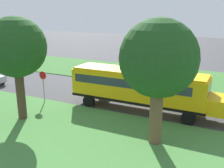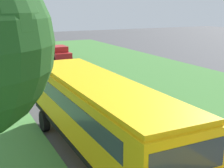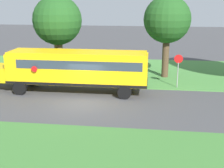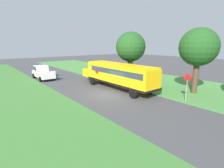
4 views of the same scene
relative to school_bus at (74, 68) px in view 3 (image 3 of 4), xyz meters
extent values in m
plane|color=#424244|center=(2.56, 1.18, -1.92)|extent=(120.00, 120.00, 0.00)
cube|color=#47843D|center=(-7.44, 1.18, -1.88)|extent=(12.00, 80.00, 0.08)
cube|color=yellow|center=(0.00, 0.29, -0.02)|extent=(2.50, 10.50, 2.20)
cube|color=yellow|center=(0.00, -5.91, -0.57)|extent=(2.20, 1.90, 1.10)
cube|color=yellow|center=(0.00, 0.29, 1.16)|extent=(2.35, 10.29, 0.16)
cube|color=black|center=(0.00, 0.29, -1.00)|extent=(2.54, 10.54, 0.20)
cube|color=#2D3842|center=(0.00, 0.59, 0.44)|extent=(2.53, 9.24, 0.64)
cube|color=#2D3842|center=(0.00, -4.91, 0.44)|extent=(2.25, 0.12, 0.80)
cylinder|color=red|center=(1.43, -2.60, 0.13)|extent=(0.03, 0.44, 0.44)
cylinder|color=black|center=(1.25, -3.91, -1.42)|extent=(0.30, 1.00, 1.00)
cylinder|color=black|center=(-1.25, -3.91, -1.42)|extent=(0.30, 1.00, 1.00)
cylinder|color=black|center=(1.25, 3.96, -1.42)|extent=(0.30, 1.00, 1.00)
cylinder|color=black|center=(-1.25, 3.96, -1.42)|extent=(0.30, 1.00, 1.00)
cylinder|color=brown|center=(-4.69, -2.62, -0.19)|extent=(0.74, 0.74, 3.46)
sphere|color=#1E4C1C|center=(-4.69, -2.62, 3.17)|extent=(4.36, 4.36, 4.36)
sphere|color=#1E4C1C|center=(-4.20, -3.27, 3.51)|extent=(2.63, 2.63, 2.63)
cylinder|color=#4C3826|center=(-5.44, 7.02, -0.09)|extent=(0.61, 0.61, 3.66)
sphere|color=#1E4C1C|center=(-5.44, 7.02, 3.28)|extent=(4.11, 4.11, 4.11)
sphere|color=#1E4C1C|center=(-4.85, 7.00, 2.97)|extent=(2.69, 2.69, 2.69)
cylinder|color=gray|center=(-2.04, 7.90, -0.87)|extent=(0.08, 0.08, 2.10)
cylinder|color=red|center=(-2.04, 7.90, 0.48)|extent=(0.03, 0.68, 0.68)
camera|label=1|loc=(-18.35, -6.54, 5.66)|focal=42.00mm
camera|label=2|loc=(-4.59, -10.16, 3.99)|focal=50.00mm
camera|label=3|loc=(22.49, 5.89, 5.15)|focal=50.00mm
camera|label=4|loc=(13.85, 16.17, 3.64)|focal=28.00mm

